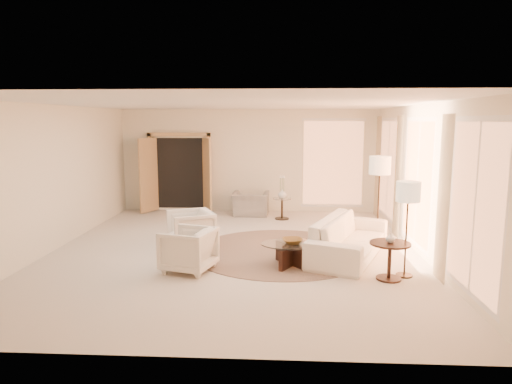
# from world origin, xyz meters

# --- Properties ---
(room) EXTENTS (7.04, 8.04, 2.83)m
(room) POSITION_xyz_m (0.00, 0.00, 1.40)
(room) COLOR beige
(room) RESTS_ON ground
(windows_right) EXTENTS (0.10, 6.40, 2.40)m
(windows_right) POSITION_xyz_m (3.45, 0.10, 1.35)
(windows_right) COLOR #F29861
(windows_right) RESTS_ON room
(window_back_corner) EXTENTS (1.70, 0.10, 2.40)m
(window_back_corner) POSITION_xyz_m (2.30, 3.95, 1.35)
(window_back_corner) COLOR #F29861
(window_back_corner) RESTS_ON room
(curtains_right) EXTENTS (0.06, 5.20, 2.60)m
(curtains_right) POSITION_xyz_m (3.40, 1.00, 1.30)
(curtains_right) COLOR tan
(curtains_right) RESTS_ON room
(french_doors) EXTENTS (1.95, 0.66, 2.16)m
(french_doors) POSITION_xyz_m (-1.90, 3.82, 1.07)
(french_doors) COLOR tan
(french_doors) RESTS_ON room
(area_rug) EXTENTS (3.62, 3.62, 0.01)m
(area_rug) POSITION_xyz_m (0.89, 0.04, 0.01)
(area_rug) COLOR #49342A
(area_rug) RESTS_ON room
(sofa) EXTENTS (1.83, 2.65, 0.72)m
(sofa) POSITION_xyz_m (2.16, -0.21, 0.36)
(sofa) COLOR white
(sofa) RESTS_ON room
(armchair_left) EXTENTS (1.03, 1.05, 0.83)m
(armchair_left) POSITION_xyz_m (-0.87, 0.15, 0.42)
(armchair_left) COLOR white
(armchair_left) RESTS_ON room
(armchair_right) EXTENTS (0.92, 0.95, 0.80)m
(armchair_right) POSITION_xyz_m (-0.65, -1.18, 0.40)
(armchair_right) COLOR white
(armchair_right) RESTS_ON room
(accent_chair) EXTENTS (0.97, 0.65, 0.83)m
(accent_chair) POSITION_xyz_m (0.10, 3.40, 0.42)
(accent_chair) COLOR gray
(accent_chair) RESTS_ON room
(coffee_table) EXTENTS (1.19, 1.19, 0.40)m
(coffee_table) POSITION_xyz_m (1.10, -0.83, 0.25)
(coffee_table) COLOR black
(coffee_table) RESTS_ON room
(end_table) EXTENTS (0.64, 0.64, 0.60)m
(end_table) POSITION_xyz_m (2.61, -1.43, 0.41)
(end_table) COLOR black
(end_table) RESTS_ON room
(side_table) EXTENTS (0.47, 0.47, 0.55)m
(side_table) POSITION_xyz_m (0.92, 2.97, 0.33)
(side_table) COLOR black
(side_table) RESTS_ON room
(floor_lamp_near) EXTENTS (0.43, 0.43, 1.78)m
(floor_lamp_near) POSITION_xyz_m (2.90, 0.87, 1.51)
(floor_lamp_near) COLOR black
(floor_lamp_near) RESTS_ON room
(floor_lamp_far) EXTENTS (0.38, 0.38, 1.55)m
(floor_lamp_far) POSITION_xyz_m (2.90, -1.26, 1.32)
(floor_lamp_far) COLOR black
(floor_lamp_far) RESTS_ON room
(bowl) EXTENTS (0.41, 0.41, 0.09)m
(bowl) POSITION_xyz_m (1.10, -0.83, 0.44)
(bowl) COLOR brown
(bowl) RESTS_ON coffee_table
(end_vase) EXTENTS (0.19, 0.19, 0.16)m
(end_vase) POSITION_xyz_m (2.61, -1.43, 0.68)
(end_vase) COLOR white
(end_vase) RESTS_ON end_table
(side_vase) EXTENTS (0.23, 0.23, 0.22)m
(side_vase) POSITION_xyz_m (0.92, 2.97, 0.66)
(side_vase) COLOR white
(side_vase) RESTS_ON side_table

